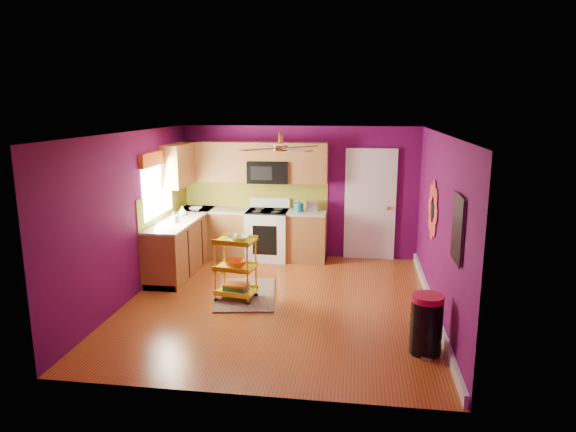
# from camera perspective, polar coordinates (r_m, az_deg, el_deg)

# --- Properties ---
(ground) EXTENTS (5.00, 5.00, 0.00)m
(ground) POSITION_cam_1_polar(r_m,az_deg,el_deg) (7.75, -1.01, -9.60)
(ground) COLOR brown
(ground) RESTS_ON ground
(room_envelope) EXTENTS (4.54, 5.04, 2.52)m
(room_envelope) POSITION_cam_1_polar(r_m,az_deg,el_deg) (7.29, -0.85, 2.38)
(room_envelope) COLOR #550949
(room_envelope) RESTS_ON ground
(lower_cabinets) EXTENTS (2.81, 2.31, 0.94)m
(lower_cabinets) POSITION_cam_1_polar(r_m,az_deg,el_deg) (9.57, -7.32, -2.66)
(lower_cabinets) COLOR brown
(lower_cabinets) RESTS_ON ground
(electric_range) EXTENTS (0.76, 0.66, 1.13)m
(electric_range) POSITION_cam_1_polar(r_m,az_deg,el_deg) (9.72, -2.25, -2.03)
(electric_range) COLOR white
(electric_range) RESTS_ON ground
(upper_cabinetry) EXTENTS (2.80, 2.30, 1.26)m
(upper_cabinetry) POSITION_cam_1_polar(r_m,az_deg,el_deg) (9.63, -6.39, 5.73)
(upper_cabinetry) COLOR brown
(upper_cabinetry) RESTS_ON ground
(left_window) EXTENTS (0.08, 1.35, 1.08)m
(left_window) POSITION_cam_1_polar(r_m,az_deg,el_deg) (8.88, -14.30, 4.47)
(left_window) COLOR white
(left_window) RESTS_ON ground
(panel_door) EXTENTS (0.95, 0.11, 2.15)m
(panel_door) POSITION_cam_1_polar(r_m,az_deg,el_deg) (9.75, 9.10, 1.13)
(panel_door) COLOR white
(panel_door) RESTS_ON ground
(right_wall_art) EXTENTS (0.04, 2.74, 1.04)m
(right_wall_art) POSITION_cam_1_polar(r_m,az_deg,el_deg) (7.00, 16.82, -0.15)
(right_wall_art) COLOR black
(right_wall_art) RESTS_ON ground
(ceiling_fan) EXTENTS (1.01, 1.01, 0.26)m
(ceiling_fan) POSITION_cam_1_polar(r_m,az_deg,el_deg) (7.41, -0.83, 7.66)
(ceiling_fan) COLOR #BF8C3F
(ceiling_fan) RESTS_ON ground
(shag_rug) EXTENTS (1.08, 1.54, 0.02)m
(shag_rug) POSITION_cam_1_polar(r_m,az_deg,el_deg) (8.06, -4.68, -8.65)
(shag_rug) COLOR black
(shag_rug) RESTS_ON ground
(rolling_cart) EXTENTS (0.63, 0.50, 1.04)m
(rolling_cart) POSITION_cam_1_polar(r_m,az_deg,el_deg) (7.72, -5.79, -5.51)
(rolling_cart) COLOR yellow
(rolling_cart) RESTS_ON ground
(trash_can) EXTENTS (0.46, 0.47, 0.72)m
(trash_can) POSITION_cam_1_polar(r_m,az_deg,el_deg) (6.38, 15.11, -11.52)
(trash_can) COLOR black
(trash_can) RESTS_ON ground
(teal_kettle) EXTENTS (0.18, 0.18, 0.21)m
(teal_kettle) POSITION_cam_1_polar(r_m,az_deg,el_deg) (9.51, 1.19, 0.99)
(teal_kettle) COLOR #137A93
(teal_kettle) RESTS_ON lower_cabinets
(toaster) EXTENTS (0.22, 0.15, 0.18)m
(toaster) POSITION_cam_1_polar(r_m,az_deg,el_deg) (9.59, 2.71, 1.11)
(toaster) COLOR beige
(toaster) RESTS_ON lower_cabinets
(soap_bottle_a) EXTENTS (0.08, 0.09, 0.19)m
(soap_bottle_a) POSITION_cam_1_polar(r_m,az_deg,el_deg) (8.82, -12.60, -0.14)
(soap_bottle_a) COLOR #EA3F72
(soap_bottle_a) RESTS_ON lower_cabinets
(soap_bottle_b) EXTENTS (0.13, 0.13, 0.17)m
(soap_bottle_b) POSITION_cam_1_polar(r_m,az_deg,el_deg) (9.36, -11.65, 0.57)
(soap_bottle_b) COLOR white
(soap_bottle_b) RESTS_ON lower_cabinets
(counter_dish) EXTENTS (0.24, 0.24, 0.06)m
(counter_dish) POSITION_cam_1_polar(r_m,az_deg,el_deg) (9.78, -10.22, 0.79)
(counter_dish) COLOR white
(counter_dish) RESTS_ON lower_cabinets
(counter_cup) EXTENTS (0.12, 0.12, 0.09)m
(counter_cup) POSITION_cam_1_polar(r_m,az_deg,el_deg) (8.96, -12.43, -0.25)
(counter_cup) COLOR white
(counter_cup) RESTS_ON lower_cabinets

